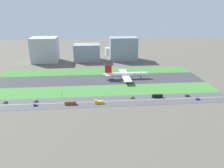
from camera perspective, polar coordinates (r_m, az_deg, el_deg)
ground_plane at (r=296.23m, az=-3.65°, el=1.14°), size 800.00×800.00×0.00m
runway at (r=296.21m, az=-3.65°, el=1.15°), size 280.00×46.00×0.10m
grass_median_north at (r=335.40m, az=-3.88°, el=3.33°), size 280.00×36.00×0.10m
grass_median_south at (r=257.58m, az=-3.36°, el=-1.68°), size 280.00×36.00×0.10m
highway at (r=228.01m, az=-3.06°, el=-4.56°), size 280.00×28.00×0.10m
highway_centerline at (r=227.99m, az=-3.06°, el=-4.55°), size 266.00×0.50×0.01m
airliner at (r=297.58m, az=3.51°, el=2.49°), size 65.00×56.00×19.70m
car_0 at (r=239.52m, az=-19.17°, el=-4.23°), size 4.40×1.80×2.00m
car_2 at (r=235.85m, az=5.33°, el=-3.55°), size 4.40×1.80×2.00m
car_4 at (r=253.83m, az=19.01°, el=-2.88°), size 4.40×1.80×2.00m
truck_0 at (r=222.73m, az=-3.49°, el=-4.71°), size 8.40×2.50×4.00m
car_1 at (r=248.44m, az=21.37°, el=-3.65°), size 4.40×1.80×2.00m
bus_0 at (r=223.79m, az=-10.75°, el=-4.88°), size 11.60×2.50×3.50m
car_3 at (r=248.75m, az=-25.98°, el=-4.29°), size 4.40×1.80×2.00m
bus_1 at (r=241.83m, az=11.71°, el=-3.06°), size 11.60×2.50×3.50m
car_5 at (r=230.22m, az=-19.30°, el=-5.21°), size 4.40×1.80×2.00m
traffic_light at (r=240.57m, az=-12.91°, el=-2.64°), size 0.36×0.50×7.20m
terminal_building at (r=410.15m, az=-17.06°, el=8.55°), size 44.96×36.80×42.81m
hangar_building at (r=402.98m, az=-6.56°, el=8.15°), size 45.68×33.38×29.94m
office_tower at (r=405.88m, az=2.95°, el=9.15°), size 48.83×30.59×41.42m
fuel_tank_west at (r=449.83m, az=-0.73°, el=8.49°), size 17.22×17.22×15.20m
fuel_tank_centre at (r=453.07m, az=3.12°, el=8.61°), size 25.88×25.88×16.41m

